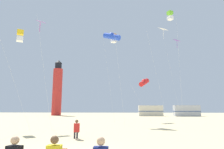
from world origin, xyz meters
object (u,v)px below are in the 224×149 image
(kite_box_gold, at_px, (20,36))
(rv_van_silver, at_px, (186,111))
(rv_van_cream, at_px, (151,111))
(kite_flyer_standing, at_px, (76,129))
(kite_diamond_white, at_px, (163,33))
(lighthouse_distant, at_px, (57,89))
(kite_box_lime, at_px, (170,16))
(kite_diamond_magenta, at_px, (41,26))
(kite_box_orange, at_px, (114,38))
(kite_tube_blue, at_px, (112,36))
(kite_diamond_violet, at_px, (176,44))
(kite_tube_scarlet, at_px, (144,82))

(kite_box_gold, distance_m, rv_van_silver, 44.43)
(kite_box_gold, bearing_deg, rv_van_cream, 65.97)
(kite_flyer_standing, relative_size, kite_diamond_white, 0.10)
(lighthouse_distant, distance_m, rv_van_silver, 37.13)
(kite_box_lime, relative_size, kite_diamond_magenta, 1.25)
(kite_box_orange, distance_m, lighthouse_distant, 38.60)
(kite_box_gold, bearing_deg, kite_flyer_standing, -37.73)
(kite_diamond_magenta, distance_m, lighthouse_distant, 40.80)
(kite_box_gold, distance_m, rv_van_cream, 41.93)
(kite_flyer_standing, distance_m, kite_box_orange, 16.88)
(kite_flyer_standing, xyz_separation_m, kite_tube_blue, (1.22, 12.32, 10.54))
(kite_box_lime, bearing_deg, kite_box_orange, 173.53)
(kite_diamond_white, height_order, rv_van_cream, kite_diamond_white)
(kite_tube_blue, xyz_separation_m, rv_van_silver, (17.07, 28.87, -9.76))
(kite_tube_blue, height_order, lighthouse_distant, lighthouse_distant)
(kite_tube_blue, bearing_deg, kite_box_lime, -0.30)
(kite_diamond_violet, distance_m, kite_box_lime, 5.80)
(kite_flyer_standing, relative_size, kite_box_gold, 0.12)
(lighthouse_distant, bearing_deg, kite_tube_scarlet, -51.04)
(kite_diamond_violet, xyz_separation_m, rv_van_silver, (7.61, 23.87, -10.15))
(kite_tube_blue, distance_m, kite_diamond_white, 6.44)
(kite_box_lime, distance_m, rv_van_cream, 33.48)
(kite_flyer_standing, distance_m, rv_van_cream, 44.41)
(kite_diamond_white, bearing_deg, kite_tube_blue, 166.25)
(kite_tube_scarlet, bearing_deg, kite_flyer_standing, -108.14)
(kite_tube_blue, distance_m, rv_van_cream, 33.58)
(lighthouse_distant, bearing_deg, rv_van_silver, -8.17)
(kite_tube_scarlet, relative_size, kite_box_gold, 0.67)
(kite_tube_scarlet, relative_size, kite_tube_blue, 0.54)
(kite_box_orange, xyz_separation_m, rv_van_silver, (16.89, 28.07, -9.76))
(kite_tube_scarlet, distance_m, kite_tube_blue, 8.55)
(kite_box_lime, distance_m, lighthouse_distant, 43.71)
(kite_box_orange, distance_m, kite_box_gold, 11.70)
(rv_van_silver, bearing_deg, rv_van_cream, 163.77)
(kite_box_orange, bearing_deg, kite_tube_scarlet, 44.14)
(kite_flyer_standing, height_order, kite_diamond_magenta, kite_diamond_magenta)
(kite_box_gold, bearing_deg, lighthouse_distant, 104.49)
(kite_flyer_standing, relative_size, kite_tube_blue, 0.10)
(kite_box_gold, relative_size, kite_box_lime, 0.67)
(kite_tube_scarlet, height_order, kite_diamond_violet, kite_diamond_violet)
(kite_flyer_standing, height_order, rv_van_silver, rv_van_silver)
(kite_flyer_standing, height_order, kite_box_orange, kite_box_orange)
(kite_box_orange, bearing_deg, kite_box_gold, -140.04)
(kite_tube_scarlet, xyz_separation_m, kite_box_lime, (3.14, -4.96, 7.97))
(lighthouse_distant, xyz_separation_m, rv_van_cream, (27.30, -2.98, -6.45))
(kite_tube_scarlet, bearing_deg, kite_diamond_violet, 0.81)
(kite_tube_scarlet, xyz_separation_m, rv_van_silver, (12.63, 23.94, -4.35))
(kite_box_orange, height_order, kite_tube_blue, kite_tube_blue)
(kite_tube_blue, distance_m, rv_van_silver, 34.93)
(kite_flyer_standing, xyz_separation_m, kite_diamond_magenta, (-6.16, 7.42, 10.11))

